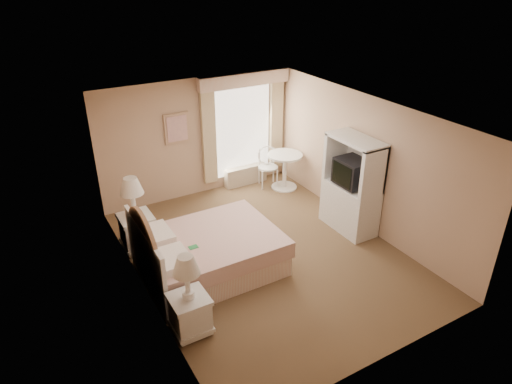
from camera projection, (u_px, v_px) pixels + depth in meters
room at (266, 189)px, 7.36m from camera, size 4.21×5.51×2.51m
window at (244, 127)px, 9.83m from camera, size 2.05×0.22×2.51m
framed_art at (177, 128)px, 9.11m from camera, size 0.52×0.04×0.62m
bed at (204, 253)px, 7.31m from camera, size 2.16×1.70×1.50m
nightstand_near at (189, 305)px, 6.07m from camera, size 0.50×0.50×1.22m
nightstand_far at (136, 223)px, 7.87m from camera, size 0.56×0.56×1.34m
round_table at (285, 165)px, 9.99m from camera, size 0.76×0.76×0.80m
cafe_chair at (268, 163)px, 10.13m from camera, size 0.54×0.54×0.90m
armoire at (351, 192)px, 8.37m from camera, size 0.54×1.09×1.81m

